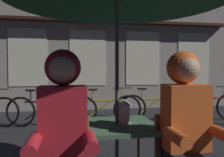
# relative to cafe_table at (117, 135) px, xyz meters

# --- Properties ---
(cafe_table) EXTENTS (0.72, 0.72, 0.74)m
(cafe_table) POSITION_rel_cafe_table_xyz_m (0.00, 0.00, 0.00)
(cafe_table) COLOR #42664C
(cafe_table) RESTS_ON ground_plane
(lantern) EXTENTS (0.11, 0.11, 0.23)m
(lantern) POSITION_rel_cafe_table_xyz_m (0.07, 0.01, 0.22)
(lantern) COLOR white
(lantern) RESTS_ON cafe_table
(person_left_hooded) EXTENTS (0.45, 0.56, 1.40)m
(person_left_hooded) POSITION_rel_cafe_table_xyz_m (-0.48, -0.43, 0.21)
(person_left_hooded) COLOR black
(person_left_hooded) RESTS_ON ground_plane
(person_right_hooded) EXTENTS (0.45, 0.56, 1.40)m
(person_right_hooded) POSITION_rel_cafe_table_xyz_m (0.48, -0.43, 0.21)
(person_right_hooded) COLOR black
(person_right_hooded) RESTS_ON ground_plane
(shopfront_building) EXTENTS (10.00, 0.93, 6.20)m
(shopfront_building) POSITION_rel_cafe_table_xyz_m (0.09, 5.40, 2.45)
(shopfront_building) COLOR #9E9389
(shopfront_building) RESTS_ON ground_plane
(bicycle_second) EXTENTS (1.66, 0.38, 0.84)m
(bicycle_second) POSITION_rel_cafe_table_xyz_m (-1.01, 3.08, -0.29)
(bicycle_second) COLOR black
(bicycle_second) RESTS_ON ground_plane
(bicycle_third) EXTENTS (1.68, 0.09, 0.84)m
(bicycle_third) POSITION_rel_cafe_table_xyz_m (0.34, 3.08, -0.29)
(bicycle_third) COLOR black
(bicycle_third) RESTS_ON ground_plane
(bicycle_fourth) EXTENTS (1.68, 0.10, 0.84)m
(bicycle_fourth) POSITION_rel_cafe_table_xyz_m (1.50, 3.13, -0.29)
(bicycle_fourth) COLOR black
(bicycle_fourth) RESTS_ON ground_plane
(bicycle_fifth) EXTENTS (1.68, 0.13, 0.84)m
(bicycle_fifth) POSITION_rel_cafe_table_xyz_m (2.91, 3.06, -0.29)
(bicycle_fifth) COLOR black
(bicycle_fifth) RESTS_ON ground_plane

